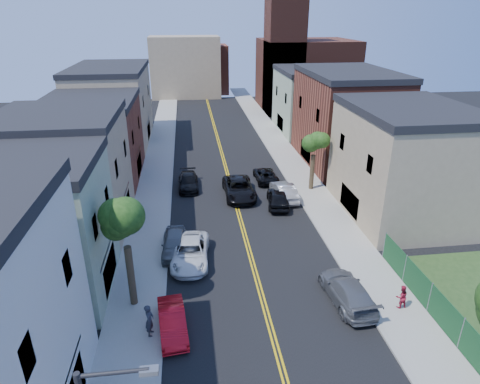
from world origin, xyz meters
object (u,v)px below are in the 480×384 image
object	(u,v)px
red_sedan	(172,321)
black_suv_lane	(239,188)
silver_car_right	(284,191)
grey_car_left	(175,243)
black_car_left	(188,182)
pedestrian_right	(401,297)
white_pickup	(191,252)
grey_car_right	(347,291)
pedestrian_left	(149,320)
black_car_right	(278,198)
dark_car_right_far	(266,175)

from	to	relation	value
red_sedan	black_suv_lane	xyz separation A→B (m)	(6.00, 17.92, 0.16)
silver_car_right	red_sedan	bearing A→B (deg)	55.06
grey_car_left	black_car_left	bearing A→B (deg)	85.77
black_suv_lane	pedestrian_right	xyz separation A→B (m)	(7.56, -17.74, 0.07)
black_car_left	silver_car_right	bearing A→B (deg)	-22.96
white_pickup	black_suv_lane	world-z (taller)	black_suv_lane
grey_car_right	black_suv_lane	xyz separation A→B (m)	(-4.62, 16.62, 0.06)
silver_car_right	black_suv_lane	distance (m)	4.34
black_suv_lane	black_car_left	bearing A→B (deg)	150.12
silver_car_right	pedestrian_right	distance (m)	16.95
grey_car_right	pedestrian_left	bearing A→B (deg)	3.40
black_car_right	pedestrian_right	distance (m)	15.79
black_suv_lane	pedestrian_left	world-z (taller)	pedestrian_left
black_suv_lane	pedestrian_right	bearing A→B (deg)	-67.76
grey_car_left	black_car_left	size ratio (longest dim) A/B	0.95
grey_car_right	pedestrian_right	bearing A→B (deg)	155.10
grey_car_left	black_suv_lane	world-z (taller)	black_suv_lane
pedestrian_left	grey_car_left	bearing A→B (deg)	-1.73
white_pickup	black_car_left	xyz separation A→B (m)	(0.02, 13.60, -0.06)
grey_car_left	black_car_right	distance (m)	11.66
black_car_left	black_car_right	distance (m)	9.67
red_sedan	grey_car_left	xyz separation A→B (m)	(0.00, 8.36, 0.10)
black_car_right	black_suv_lane	size ratio (longest dim) A/B	0.78
black_car_left	pedestrian_left	world-z (taller)	pedestrian_left
grey_car_right	dark_car_right_far	bearing A→B (deg)	-90.32
dark_car_right_far	black_car_left	bearing A→B (deg)	6.38
black_car_right	black_suv_lane	distance (m)	4.16
white_pickup	grey_car_right	distance (m)	11.07
pedestrian_right	silver_car_right	bearing A→B (deg)	-83.27
dark_car_right_far	grey_car_left	bearing A→B (deg)	54.22
dark_car_right_far	grey_car_right	bearing A→B (deg)	92.96
black_car_left	grey_car_right	size ratio (longest dim) A/B	0.91
grey_car_right	black_suv_lane	distance (m)	17.25
grey_car_right	pedestrian_left	world-z (taller)	pedestrian_left
red_sedan	white_pickup	size ratio (longest dim) A/B	0.75
grey_car_left	red_sedan	bearing A→B (deg)	-88.83
white_pickup	dark_car_right_far	world-z (taller)	white_pickup
grey_car_right	white_pickup	bearing A→B (deg)	-35.09
white_pickup	silver_car_right	world-z (taller)	silver_car_right
black_car_right	pedestrian_left	size ratio (longest dim) A/B	2.42
black_car_left	black_car_right	size ratio (longest dim) A/B	1.03
black_car_left	silver_car_right	size ratio (longest dim) A/B	1.00
black_car_left	dark_car_right_far	size ratio (longest dim) A/B	1.04
red_sedan	grey_car_left	world-z (taller)	grey_car_left
grey_car_right	black_car_right	size ratio (longest dim) A/B	1.14
white_pickup	black_suv_lane	xyz separation A→B (m)	(4.86, 10.91, 0.08)
red_sedan	pedestrian_right	size ratio (longest dim) A/B	2.72
pedestrian_right	black_suv_lane	bearing A→B (deg)	-71.65
grey_car_right	black_car_right	world-z (taller)	black_car_right
grey_car_left	pedestrian_left	world-z (taller)	pedestrian_left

